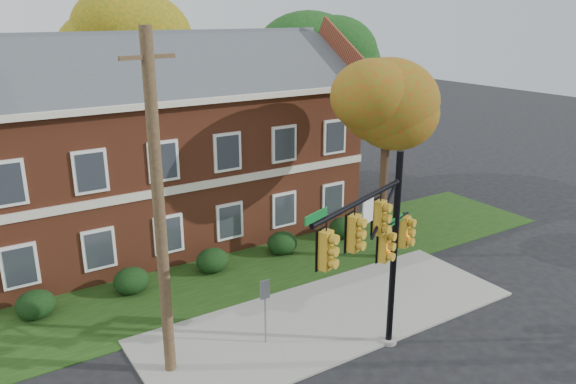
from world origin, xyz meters
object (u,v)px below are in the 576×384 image
tree_right_rear (341,57)px  utility_pole (159,212)px  hedge_right (282,243)px  tree_near_right (394,110)px  hedge_center (212,260)px  hedge_far_right (343,228)px  traffic_signal (378,241)px  hedge_left (131,281)px  sign_post (265,301)px  apartment_building (161,135)px  tree_far_rear (130,43)px  hedge_far_left (36,305)px

tree_right_rear → utility_pole: 19.57m
hedge_right → tree_near_right: 7.72m
hedge_center → hedge_far_right: 7.00m
tree_near_right → traffic_signal: size_ratio=1.30×
utility_pole → hedge_left: bearing=73.7°
utility_pole → sign_post: 4.84m
sign_post → hedge_center: bearing=83.1°
hedge_far_right → utility_pole: (-11.08, -5.62, 4.69)m
hedge_far_right → tree_right_rear: size_ratio=0.13×
apartment_building → tree_far_rear: bearing=80.3°
hedge_right → utility_pole: 10.53m
apartment_building → tree_near_right: bearing=-48.2°
hedge_far_left → hedge_left: 3.50m
hedge_right → tree_near_right: tree_near_right is taller
apartment_building → hedge_right: size_ratio=13.43×
tree_far_rear → sign_post: tree_far_rear is taller
hedge_left → traffic_signal: traffic_signal is taller
apartment_building → traffic_signal: apartment_building is taller
hedge_far_right → traffic_signal: size_ratio=0.21×
apartment_building → hedge_right: 7.73m
tree_far_rear → traffic_signal: (0.19, -21.61, -4.74)m
hedge_left → hedge_center: (3.50, 0.00, 0.00)m
hedge_center → tree_far_rear: bearing=84.1°
hedge_center → utility_pole: size_ratio=0.14×
hedge_center → traffic_signal: (1.54, -8.52, 3.58)m
traffic_signal → utility_pole: size_ratio=0.64×
apartment_building → tree_far_rear: (1.34, 7.84, 3.86)m
tree_far_rear → hedge_left: bearing=-110.3°
hedge_far_right → sign_post: (-7.87, -5.95, 1.08)m
tree_far_rear → sign_post: bearing=-96.6°
hedge_center → hedge_left: bearing=180.0°
hedge_far_left → utility_pole: utility_pole is taller
tree_far_rear → traffic_signal: bearing=-89.5°
apartment_building → hedge_center: bearing=-90.0°
tree_near_right → utility_pole: size_ratio=0.84×
hedge_left → hedge_center: 3.50m
hedge_center → sign_post: 6.10m
hedge_far_right → tree_right_rear: 10.66m
hedge_far_left → hedge_left: same height
hedge_right → traffic_signal: traffic_signal is taller
tree_near_right → tree_far_rear: bearing=110.3°
hedge_left → apartment_building: bearing=56.3°
tree_near_right → hedge_far_right: bearing=94.5°
hedge_right → traffic_signal: size_ratio=0.21×
hedge_far_right → sign_post: size_ratio=0.59×
hedge_center → utility_pole: utility_pole is taller
hedge_right → sign_post: sign_post is taller
hedge_far_left → utility_pole: (2.92, -5.62, 4.69)m
hedge_far_left → utility_pole: bearing=-62.5°
hedge_far_right → tree_near_right: 6.77m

